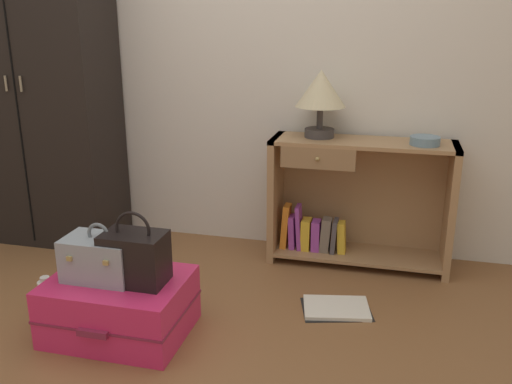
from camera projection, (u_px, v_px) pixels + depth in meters
The scene contains 11 objects.
ground_plane at pixel (155, 366), 2.34m from camera, with size 9.00×9.00×0.00m, color brown.
back_wall at pixel (246, 36), 3.33m from camera, with size 6.40×0.10×2.60m, color silver.
wardrobe at pixel (38, 79), 3.43m from camera, with size 0.91×0.47×2.08m.
bookshelf at pixel (352, 203), 3.25m from camera, with size 1.04×0.33×0.75m.
table_lamp at pixel (321, 92), 3.12m from camera, with size 0.29×0.29×0.38m.
bowl at pixel (425, 141), 2.99m from camera, with size 0.16×0.16×0.05m, color slate.
suitcase_large at pixel (120, 306), 2.55m from camera, with size 0.63×0.49×0.28m.
train_case at pixel (100, 258), 2.48m from camera, with size 0.32×0.21×0.27m.
handbag at pixel (135, 257), 2.44m from camera, with size 0.28×0.18×0.33m.
bottle at pixel (47, 298), 2.70m from camera, with size 0.07×0.07×0.21m.
open_book_on_floor at pixel (336, 308), 2.78m from camera, with size 0.39×0.33×0.02m.
Camera 1 is at (0.91, -1.84, 1.41)m, focal length 38.81 mm.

